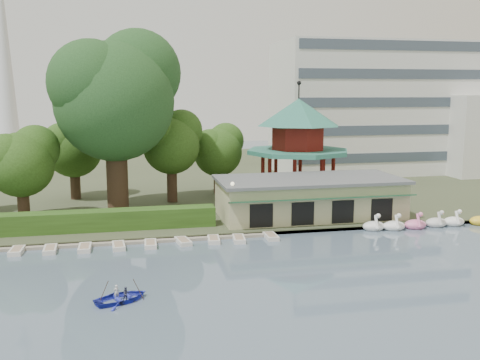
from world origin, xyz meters
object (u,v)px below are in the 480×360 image
object	(u,v)px
boathouse	(309,197)
rowboat_with_passengers	(121,294)
dock	(81,244)
pavilion	(298,138)
big_tree	(116,92)

from	to	relation	value
boathouse	rowboat_with_passengers	distance (m)	25.99
boathouse	rowboat_with_passengers	bearing A→B (deg)	-135.57
dock	pavilion	distance (m)	29.14
dock	rowboat_with_passengers	size ratio (longest dim) A/B	6.03
pavilion	big_tree	xyz separation A→B (m)	(-20.83, -3.80, 5.36)
rowboat_with_passengers	boathouse	bearing A→B (deg)	44.43
dock	pavilion	bearing A→B (deg)	31.66
boathouse	big_tree	distance (m)	22.43
dock	big_tree	size ratio (longest dim) A/B	1.79
dock	rowboat_with_passengers	xyz separation A→B (m)	(3.49, -13.37, 0.37)
pavilion	boathouse	bearing A→B (deg)	-101.28
dock	big_tree	world-z (taller)	big_tree
pavilion	big_tree	bearing A→B (deg)	-169.66
dock	pavilion	world-z (taller)	pavilion
big_tree	rowboat_with_passengers	xyz separation A→B (m)	(0.32, -24.37, -12.36)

